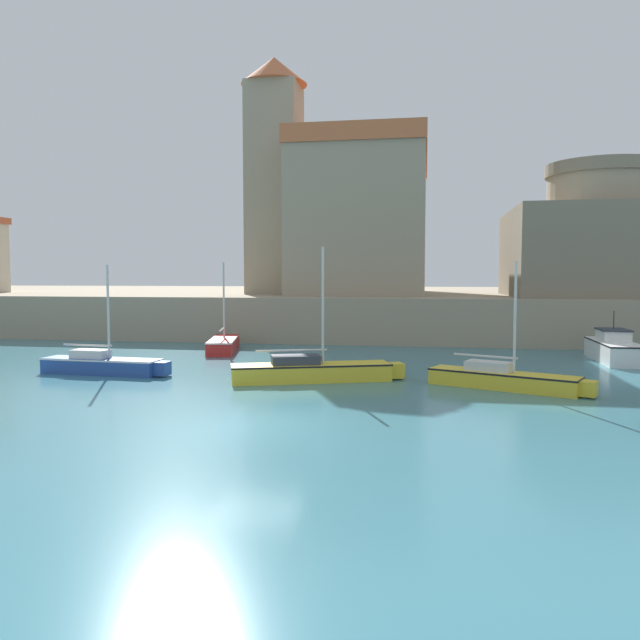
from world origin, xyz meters
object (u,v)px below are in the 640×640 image
object	(u,v)px
fortress	(599,245)
sailboat_yellow_0	(313,370)
motorboat_white_2	(613,349)
sailboat_blue_3	(103,364)
sailboat_red_7	(224,344)
church	(353,214)
sailboat_yellow_6	(504,378)

from	to	relation	value
fortress	sailboat_yellow_0	bearing A→B (deg)	-128.60
motorboat_white_2	sailboat_blue_3	size ratio (longest dim) A/B	1.00
sailboat_yellow_0	fortress	world-z (taller)	fortress
sailboat_red_7	church	distance (m)	17.76
sailboat_blue_3	church	world-z (taller)	church
sailboat_blue_3	sailboat_yellow_6	size ratio (longest dim) A/B	0.99
motorboat_white_2	sailboat_red_7	xyz separation A→B (m)	(-20.29, 0.69, -0.21)
sailboat_blue_3	sailboat_yellow_6	world-z (taller)	sailboat_yellow_6
sailboat_red_7	sailboat_blue_3	bearing A→B (deg)	-106.29
sailboat_yellow_6	church	distance (m)	26.86
sailboat_blue_3	fortress	xyz separation A→B (m)	(24.94, 19.40, 5.80)
sailboat_yellow_0	fortress	xyz separation A→B (m)	(15.70, 19.67, 5.79)
motorboat_white_2	church	world-z (taller)	church
sailboat_yellow_0	sailboat_red_7	size ratio (longest dim) A/B	1.20
motorboat_white_2	sailboat_yellow_6	bearing A→B (deg)	-125.53
sailboat_blue_3	sailboat_yellow_6	distance (m)	16.59
motorboat_white_2	sailboat_yellow_6	xyz separation A→B (m)	(-6.25, -8.75, -0.22)
sailboat_blue_3	sailboat_yellow_0	bearing A→B (deg)	-1.70
church	fortress	xyz separation A→B (m)	(16.86, -3.84, -2.69)
sailboat_blue_3	fortress	bearing A→B (deg)	37.87
sailboat_blue_3	sailboat_yellow_6	xyz separation A→B (m)	(16.57, -0.77, -0.02)
church	sailboat_blue_3	bearing A→B (deg)	-109.17
sailboat_yellow_0	motorboat_white_2	xyz separation A→B (m)	(13.59, 8.26, 0.18)
sailboat_yellow_6	sailboat_red_7	bearing A→B (deg)	146.08
sailboat_red_7	motorboat_white_2	bearing A→B (deg)	-1.94
sailboat_yellow_0	fortress	bearing A→B (deg)	51.40
sailboat_yellow_6	church	world-z (taller)	church
sailboat_blue_3	church	distance (m)	26.03
motorboat_white_2	fortress	size ratio (longest dim) A/B	0.51
sailboat_red_7	church	bearing A→B (deg)	69.17
motorboat_white_2	fortress	xyz separation A→B (m)	(2.12, 11.41, 5.61)
sailboat_blue_3	church	bearing A→B (deg)	70.83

